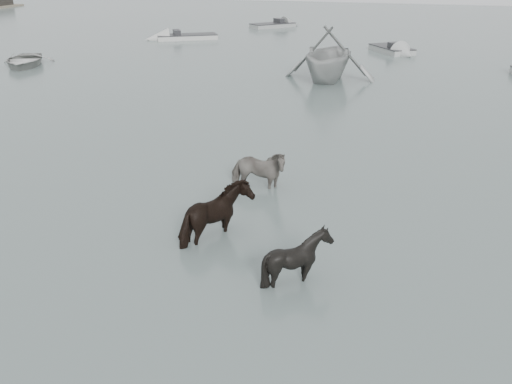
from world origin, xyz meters
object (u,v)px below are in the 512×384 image
at_px(pony_black, 298,250).
at_px(rowboat_lead, 24,59).
at_px(pony_dark, 218,206).
at_px(pony_pinto, 258,163).

height_order(pony_black, rowboat_lead, pony_black).
distance_m(pony_black, rowboat_lead, 28.09).
bearing_deg(rowboat_lead, pony_dark, -68.35).
height_order(pony_pinto, pony_black, pony_pinto).
bearing_deg(pony_black, pony_pinto, 28.55).
bearing_deg(pony_dark, rowboat_lead, 47.30).
bearing_deg(rowboat_lead, pony_pinto, -62.56).
distance_m(pony_pinto, pony_dark, 3.25).
bearing_deg(pony_dark, pony_black, -120.36).
height_order(pony_dark, pony_black, pony_dark).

